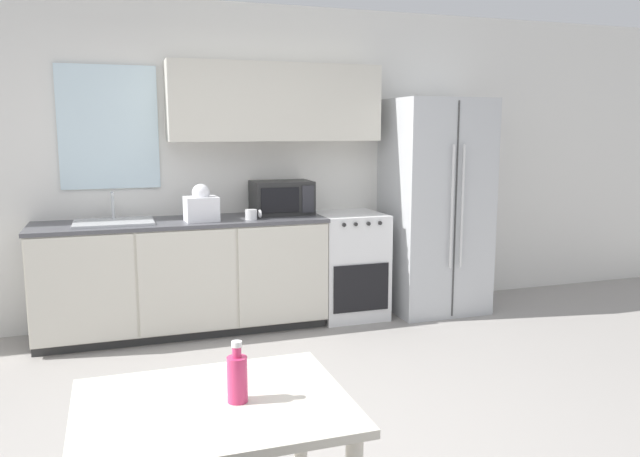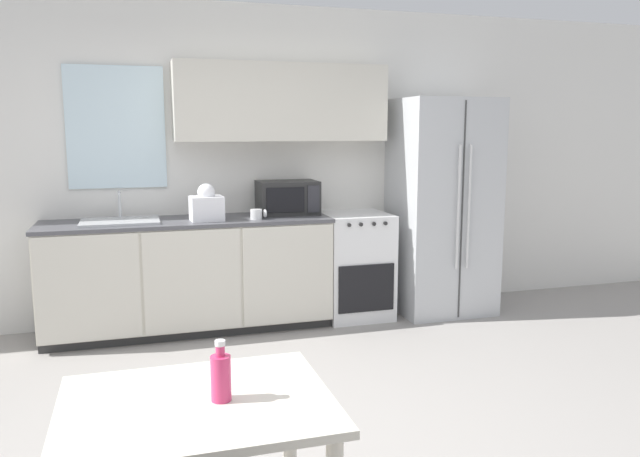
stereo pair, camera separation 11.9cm
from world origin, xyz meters
TOP-DOWN VIEW (x-y plane):
  - ground_plane at (0.00, 0.00)m, footprint 12.00×12.00m
  - wall_back at (0.09, 2.39)m, footprint 12.00×0.38m
  - kitchen_counter at (-0.22, 2.08)m, footprint 2.30×0.64m
  - oven_range at (1.22, 2.09)m, footprint 0.58×0.62m
  - refrigerator at (2.04, 2.03)m, footprint 0.84×0.75m
  - kitchen_sink at (-0.74, 2.09)m, footprint 0.60×0.43m
  - microwave at (0.64, 2.18)m, footprint 0.50×0.36m
  - coffee_mug at (0.33, 1.93)m, footprint 0.13×0.09m
  - grocery_bag_0 at (-0.07, 1.99)m, footprint 0.27×0.23m
  - dining_table at (-0.45, -0.99)m, footprint 0.90×0.71m
  - drink_bottle at (-0.37, -1.01)m, footprint 0.07×0.07m

SIDE VIEW (x-z plane):
  - ground_plane at x=0.00m, z-range 0.00..0.00m
  - oven_range at x=1.22m, z-range 0.00..0.92m
  - kitchen_counter at x=-0.22m, z-range 0.00..0.93m
  - dining_table at x=-0.45m, z-range 0.24..0.99m
  - drink_bottle at x=-0.37m, z-range 0.73..0.94m
  - kitchen_sink at x=-0.74m, z-range 0.83..1.06m
  - refrigerator at x=2.04m, z-range 0.00..1.92m
  - coffee_mug at x=0.33m, z-range 0.93..1.01m
  - grocery_bag_0 at x=-0.07m, z-range 0.90..1.20m
  - microwave at x=0.64m, z-range 0.93..1.21m
  - wall_back at x=0.09m, z-range 0.09..2.79m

